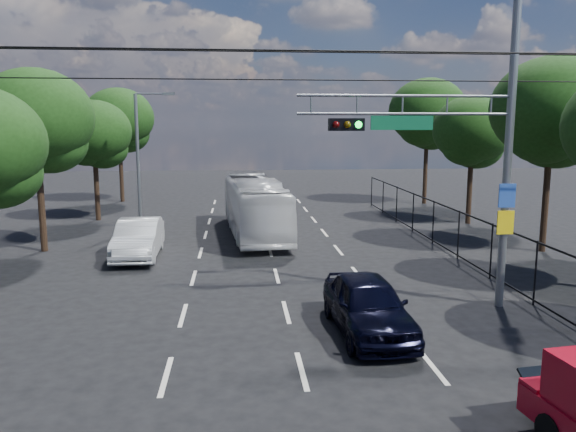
{
  "coord_description": "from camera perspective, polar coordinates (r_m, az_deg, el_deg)",
  "views": [
    {
      "loc": [
        -1.38,
        -7.76,
        5.46
      ],
      "look_at": [
        0.09,
        8.41,
        2.8
      ],
      "focal_mm": 35.0,
      "sensor_mm": 36.0,
      "label": 1
    }
  ],
  "objects": [
    {
      "name": "tree_left_c",
      "position": [
        26.17,
        -24.19,
        8.36
      ],
      "size": [
        4.8,
        4.8,
        7.8
      ],
      "color": "black",
      "rests_on": "ground"
    },
    {
      "name": "tree_right_c",
      "position": [
        26.33,
        25.23,
        9.03
      ],
      "size": [
        5.1,
        5.1,
        8.29
      ],
      "color": "black",
      "rests_on": "ground"
    },
    {
      "name": "fence_right",
      "position": [
        22.31,
        18.69,
        -2.64
      ],
      "size": [
        0.06,
        34.03,
        2.0
      ],
      "color": "black",
      "rests_on": "ground"
    },
    {
      "name": "signal_mast",
      "position": [
        17.1,
        17.92,
        8.13
      ],
      "size": [
        6.43,
        0.39,
        9.5
      ],
      "color": "slate",
      "rests_on": "ground"
    },
    {
      "name": "lane_markings",
      "position": [
        22.48,
        -1.52,
        -4.74
      ],
      "size": [
        6.12,
        38.0,
        0.01
      ],
      "color": "beige",
      "rests_on": "ground"
    },
    {
      "name": "navy_hatchback",
      "position": [
        15.09,
        8.12,
        -8.94
      ],
      "size": [
        1.99,
        4.54,
        1.52
      ],
      "primitive_type": "imported",
      "rotation": [
        0.0,
        0.0,
        0.04
      ],
      "color": "black",
      "rests_on": "ground"
    },
    {
      "name": "streetlight_left",
      "position": [
        30.21,
        -14.7,
        6.12
      ],
      "size": [
        2.09,
        0.22,
        7.08
      ],
      "color": "slate",
      "rests_on": "ground"
    },
    {
      "name": "tree_left_d",
      "position": [
        33.76,
        -19.07,
        7.54
      ],
      "size": [
        4.2,
        4.2,
        6.83
      ],
      "color": "black",
      "rests_on": "ground"
    },
    {
      "name": "tree_right_e",
      "position": [
        39.96,
        14.0,
        9.72
      ],
      "size": [
        5.28,
        5.28,
        8.58
      ],
      "color": "black",
      "rests_on": "ground"
    },
    {
      "name": "white_bus",
      "position": [
        27.96,
        -3.35,
        0.95
      ],
      "size": [
        3.16,
        10.25,
        2.81
      ],
      "primitive_type": "imported",
      "rotation": [
        0.0,
        0.0,
        0.08
      ],
      "color": "silver",
      "rests_on": "ground"
    },
    {
      "name": "tree_right_d",
      "position": [
        32.42,
        18.23,
        7.77
      ],
      "size": [
        4.32,
        4.32,
        7.02
      ],
      "color": "black",
      "rests_on": "ground"
    },
    {
      "name": "tree_left_e",
      "position": [
        41.6,
        -16.77,
        9.01
      ],
      "size": [
        4.92,
        4.92,
        7.99
      ],
      "color": "black",
      "rests_on": "ground"
    },
    {
      "name": "white_van",
      "position": [
        24.06,
        -14.96,
        -2.22
      ],
      "size": [
        1.79,
        4.8,
        1.57
      ],
      "primitive_type": "imported",
      "rotation": [
        0.0,
        0.0,
        0.03
      ],
      "color": "silver",
      "rests_on": "ground"
    },
    {
      "name": "utility_wires",
      "position": [
        16.75,
        -0.46,
        15.38
      ],
      "size": [
        22.0,
        5.04,
        0.74
      ],
      "color": "black",
      "rests_on": "ground"
    }
  ]
}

